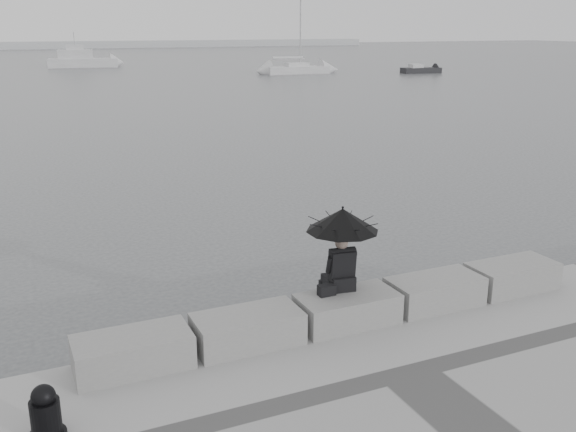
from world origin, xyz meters
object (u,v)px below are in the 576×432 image
sailboat_right (297,69)px  small_motorboat (421,70)px  seated_person (343,230)px  motor_cruiser (83,60)px  mooring_bollard (46,416)px

sailboat_right → small_motorboat: size_ratio=2.79×
seated_person → sailboat_right: size_ratio=0.11×
sailboat_right → motor_cruiser: 29.62m
seated_person → small_motorboat: 65.73m
seated_person → small_motorboat: (39.36, 52.61, -1.68)m
seated_person → motor_cruiser: bearing=94.0°
mooring_bollard → sailboat_right: sailboat_right is taller
seated_person → sailboat_right: sailboat_right is taller
seated_person → motor_cruiser: 79.59m
small_motorboat → motor_cruiser: bearing=148.7°
sailboat_right → motor_cruiser: size_ratio=1.47×
mooring_bollard → seated_person: bearing=16.8°
seated_person → mooring_bollard: seated_person is taller
sailboat_right → motor_cruiser: sailboat_right is taller
seated_person → small_motorboat: seated_person is taller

